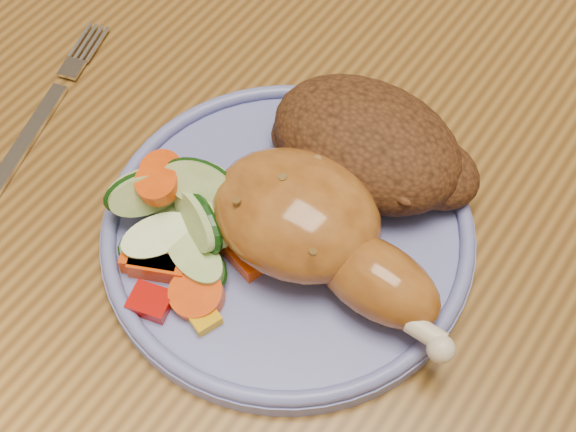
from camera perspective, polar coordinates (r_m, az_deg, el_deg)
The scene contains 7 objects.
dining_table at distance 0.63m, azimuth 9.73°, elevation -2.91°, with size 0.90×1.40×0.75m.
plate at distance 0.53m, azimuth 0.00°, elevation -1.23°, with size 0.25×0.25×0.01m, color #646BB3.
plate_rim at distance 0.52m, azimuth 0.00°, elevation -0.60°, with size 0.24×0.24×0.01m, color #646BB3.
chicken_leg at distance 0.49m, azimuth 1.95°, elevation -0.99°, with size 0.18×0.10×0.06m.
rice_pilaf at distance 0.54m, azimuth 5.89°, elevation 4.96°, with size 0.14×0.10×0.06m.
vegetable_pile at distance 0.51m, azimuth -7.88°, elevation -0.43°, with size 0.12×0.11×0.06m.
fork at distance 0.62m, azimuth -16.93°, elevation 7.15°, with size 0.06×0.15×0.00m.
Camera 1 is at (0.09, -0.31, 1.21)m, focal length 50.00 mm.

